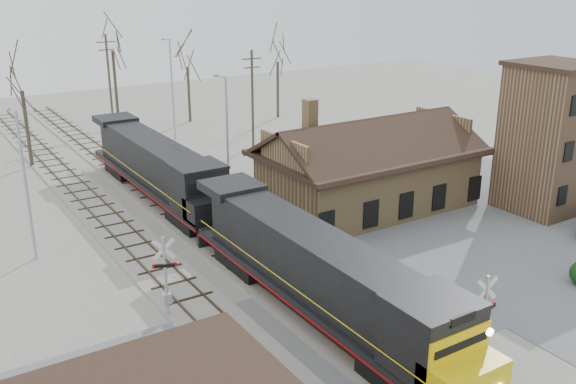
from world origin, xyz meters
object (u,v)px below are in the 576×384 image
Objects in this scene: depot at (368,174)px; locomotive_lead at (325,279)px; locomotive_trailing at (159,169)px; signal_tower at (552,138)px.

depot is 0.74× the size of locomotive_lead.
depot is at bearing -37.26° from locomotive_trailing.
depot is at bearing 146.03° from signal_tower.
depot is 15.06m from locomotive_trailing.
locomotive_lead reaches higher than locomotive_trailing.
locomotive_lead is (-22.39, -4.58, -2.70)m from signal_tower.
locomotive_trailing is (-22.39, 16.13, -2.70)m from signal_tower.
signal_tower is at bearing 11.55° from locomotive_lead.
depot reaches higher than locomotive_lead.
signal_tower is (10.40, -7.00, 2.67)m from depot.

